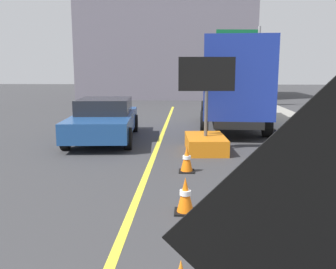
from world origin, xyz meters
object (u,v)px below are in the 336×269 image
object	(u,v)px
arrow_board_trailer	(206,135)
box_truck	(233,82)
highway_guide_sign	(246,52)
traffic_cone_mid_lane	(185,195)
traffic_cone_far_lane	(187,159)
pickup_car	(104,119)
roadwork_sign	(323,247)

from	to	relation	value
arrow_board_trailer	box_truck	size ratio (longest dim) A/B	0.40
box_truck	highway_guide_sign	bearing A→B (deg)	78.44
arrow_board_trailer	traffic_cone_mid_lane	distance (m)	4.79
traffic_cone_far_lane	box_truck	bearing A→B (deg)	74.66
traffic_cone_mid_lane	traffic_cone_far_lane	size ratio (longest dim) A/B	1.01
arrow_board_trailer	pickup_car	size ratio (longest dim) A/B	0.55
pickup_car	highway_guide_sign	world-z (taller)	highway_guide_sign
box_truck	traffic_cone_mid_lane	distance (m)	9.34
highway_guide_sign	roadwork_sign	bearing A→B (deg)	-97.58
highway_guide_sign	traffic_cone_mid_lane	size ratio (longest dim) A/B	8.18
pickup_car	traffic_cone_mid_lane	distance (m)	7.03
pickup_car	box_truck	bearing A→B (deg)	29.45
box_truck	arrow_board_trailer	bearing A→B (deg)	-106.31
roadwork_sign	arrow_board_trailer	bearing A→B (deg)	91.03
highway_guide_sign	traffic_cone_far_lane	xyz separation A→B (m)	(-3.66, -15.65, -3.12)
arrow_board_trailer	traffic_cone_far_lane	size ratio (longest dim) A/B	4.44
roadwork_sign	arrow_board_trailer	distance (m)	8.89
roadwork_sign	traffic_cone_mid_lane	distance (m)	4.30
arrow_board_trailer	pickup_car	bearing A→B (deg)	153.32
highway_guide_sign	box_truck	bearing A→B (deg)	-101.56
box_truck	highway_guide_sign	world-z (taller)	highway_guide_sign
roadwork_sign	pickup_car	size ratio (longest dim) A/B	0.47
pickup_car	highway_guide_sign	bearing A→B (deg)	61.12
traffic_cone_mid_lane	traffic_cone_far_lane	world-z (taller)	traffic_cone_mid_lane
arrow_board_trailer	pickup_car	distance (m)	3.75
traffic_cone_mid_lane	pickup_car	bearing A→B (deg)	113.43
roadwork_sign	highway_guide_sign	size ratio (longest dim) A/B	0.47
roadwork_sign	arrow_board_trailer	size ratio (longest dim) A/B	0.86
highway_guide_sign	arrow_board_trailer	bearing A→B (deg)	-103.10
box_truck	highway_guide_sign	xyz separation A→B (m)	(1.87, 9.12, 1.57)
roadwork_sign	arrow_board_trailer	world-z (taller)	arrow_board_trailer
traffic_cone_mid_lane	traffic_cone_far_lane	xyz separation A→B (m)	(0.02, 2.51, -0.00)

